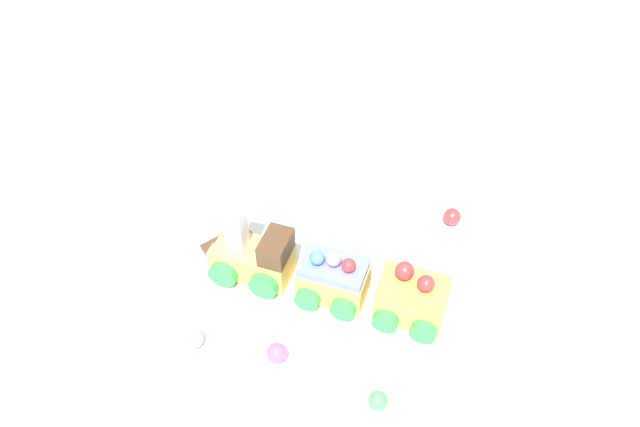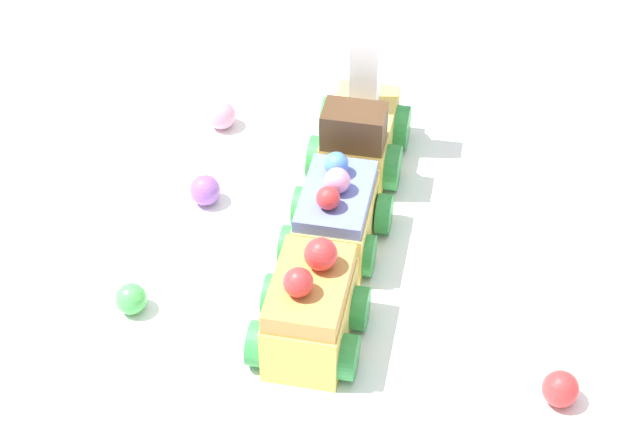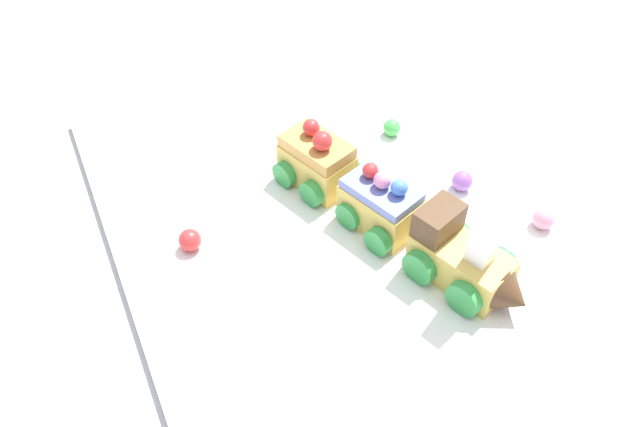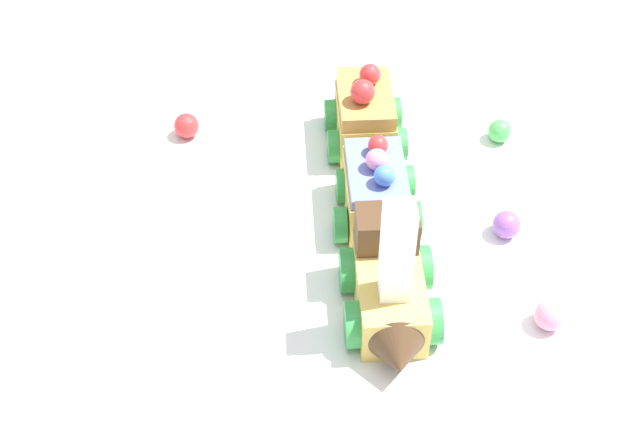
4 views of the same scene
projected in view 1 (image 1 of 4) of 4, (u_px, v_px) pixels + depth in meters
The scene contains 9 objects.
ground_plane at pixel (326, 270), 0.78m from camera, with size 10.00×10.00×0.00m, color #B2B2B7.
display_board at pixel (326, 267), 0.78m from camera, with size 0.72×0.47×0.01m, color white.
cake_train_locomotive at pixel (247, 254), 0.75m from camera, with size 0.13×0.09×0.13m.
cake_car_blueberry at pixel (333, 279), 0.72m from camera, with size 0.09×0.09×0.07m.
cake_car_caramel at pixel (411, 299), 0.70m from camera, with size 0.09×0.09×0.08m.
gumball_pink at pixel (193, 338), 0.68m from camera, with size 0.02×0.02×0.02m, color pink.
gumball_green at pixel (378, 401), 0.63m from camera, with size 0.02×0.02×0.02m, color #4CBC56.
gumball_purple at pixel (277, 353), 0.67m from camera, with size 0.02×0.02×0.02m, color #9956C6.
gumball_red at pixel (452, 217), 0.82m from camera, with size 0.02×0.02×0.02m, color red.
Camera 1 is at (-0.30, 0.40, 0.61)m, focal length 35.00 mm.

